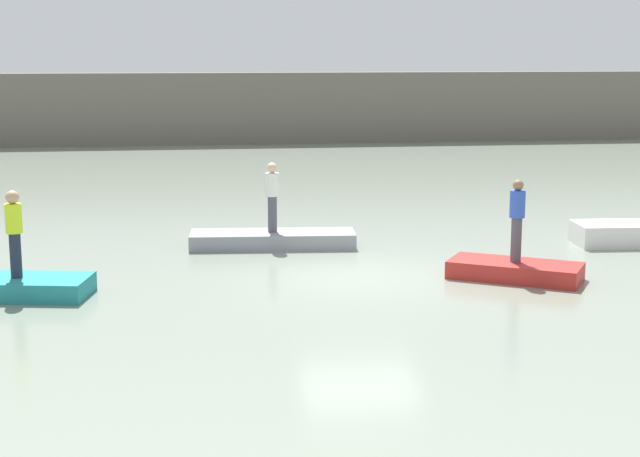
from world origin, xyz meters
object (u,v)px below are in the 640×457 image
at_px(rowboat_teal, 17,287).
at_px(person_white_shirt, 272,193).
at_px(person_hiviz_shirt, 14,229).
at_px(person_blue_shirt, 517,216).
at_px(rowboat_grey, 273,239).
at_px(rowboat_red, 515,271).
at_px(rowboat_white, 630,234).

xyz_separation_m(rowboat_teal, person_white_shirt, (5.33, 4.08, 1.13)).
height_order(rowboat_teal, person_hiviz_shirt, person_hiviz_shirt).
bearing_deg(person_blue_shirt, person_white_shirt, 139.56).
bearing_deg(rowboat_grey, rowboat_teal, -138.26).
bearing_deg(rowboat_grey, person_blue_shirt, -36.09).
relative_size(rowboat_grey, rowboat_red, 1.48).
xyz_separation_m(rowboat_red, person_white_shirt, (-4.72, 4.02, 1.13)).
distance_m(rowboat_white, person_hiviz_shirt, 14.45).
relative_size(rowboat_teal, person_blue_shirt, 1.61).
height_order(rowboat_white, person_white_shirt, person_white_shirt).
bearing_deg(person_hiviz_shirt, rowboat_grey, 37.40).
height_order(rowboat_red, person_hiviz_shirt, person_hiviz_shirt).
xyz_separation_m(rowboat_teal, person_hiviz_shirt, (0.00, 0.00, 1.15)).
xyz_separation_m(rowboat_white, person_white_shirt, (-8.72, 0.88, 1.05)).
distance_m(rowboat_red, person_white_shirt, 6.30).
bearing_deg(person_white_shirt, rowboat_grey, 90.00).
distance_m(rowboat_grey, rowboat_red, 6.20).
distance_m(rowboat_white, person_blue_shirt, 5.20).
bearing_deg(rowboat_white, rowboat_grey, 177.87).
distance_m(rowboat_red, person_hiviz_shirt, 10.11).
distance_m(rowboat_grey, person_white_shirt, 1.13).
bearing_deg(rowboat_grey, rowboat_white, -1.41).
bearing_deg(person_blue_shirt, person_hiviz_shirt, -179.68).
relative_size(rowboat_red, rowboat_white, 1.00).
height_order(rowboat_grey, person_hiviz_shirt, person_hiviz_shirt).
xyz_separation_m(rowboat_red, rowboat_white, (4.00, 3.14, 0.08)).
height_order(rowboat_red, person_blue_shirt, person_blue_shirt).
bearing_deg(rowboat_red, person_blue_shirt, 121.38).
bearing_deg(rowboat_red, person_hiviz_shirt, -148.30).
distance_m(person_hiviz_shirt, person_white_shirt, 6.71).
bearing_deg(rowboat_teal, person_hiviz_shirt, 10.81).
xyz_separation_m(rowboat_grey, rowboat_white, (8.72, -0.88, 0.08)).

